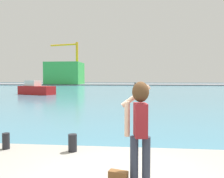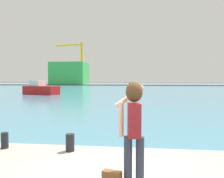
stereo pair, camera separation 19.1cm
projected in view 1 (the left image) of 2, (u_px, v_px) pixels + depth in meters
name	position (u px, v px, depth m)	size (l,w,h in m)	color
ground_plane	(134.00, 90.00, 53.76)	(220.00, 220.00, 0.00)	#334751
harbor_water	(134.00, 89.00, 55.75)	(140.00, 100.00, 0.02)	teal
far_shore_dock	(134.00, 84.00, 95.50)	(140.00, 20.00, 0.43)	gray
person_photographer	(140.00, 122.00, 3.83)	(0.53, 0.55, 1.74)	#2D3342
handbag	(118.00, 178.00, 3.85)	(0.32, 0.14, 0.24)	brown
harbor_bollard	(73.00, 143.00, 5.64)	(0.21, 0.21, 0.43)	black
harbor_bollard_2	(6.00, 141.00, 5.84)	(0.18, 0.18, 0.41)	black
boat_moored	(36.00, 89.00, 36.34)	(6.45, 4.24, 2.22)	#B21919
warehouse_left	(65.00, 73.00, 93.58)	(13.85, 11.32, 8.76)	green
port_crane	(73.00, 58.00, 95.56)	(12.80, 3.82, 17.25)	yellow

